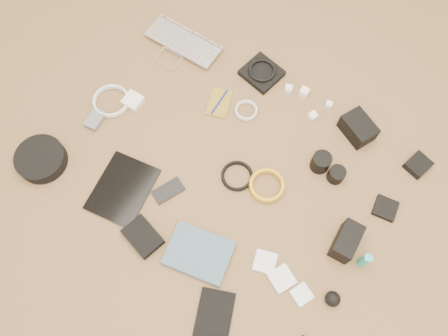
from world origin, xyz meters
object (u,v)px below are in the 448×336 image
Objects in this scene: tablet at (123,189)px; headphone_case at (41,159)px; phone at (168,191)px; laptop at (177,50)px; paperback at (189,276)px; dslr_camera at (358,128)px.

headphone_case reaches higher than tablet.
phone is 0.51m from headphone_case.
phone is 0.61× the size of headphone_case.
laptop is at bearing 146.17° from phone.
paperback reaches higher than phone.
tablet reaches higher than phone.
laptop is at bearing 26.50° from paperback.
laptop is 0.83m from dslr_camera.
headphone_case is (-0.11, -0.71, 0.01)m from laptop.
laptop is 1.49× the size of paperback.
headphone_case reaches higher than laptop.
dslr_camera reaches higher than laptop.
tablet is at bearing 60.81° from paperback.
dslr_camera is at bearing 75.58° from phone.
phone is at bearing 37.58° from paperback.
dslr_camera is 0.78m from phone.
phone is (0.36, -0.53, -0.01)m from laptop.
laptop reaches higher than phone.
dslr_camera is 0.70× the size of headphone_case.
laptop is 0.96m from paperback.
headphone_case is (-0.94, -0.81, -0.01)m from dslr_camera.
phone is at bearing 21.87° from tablet.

